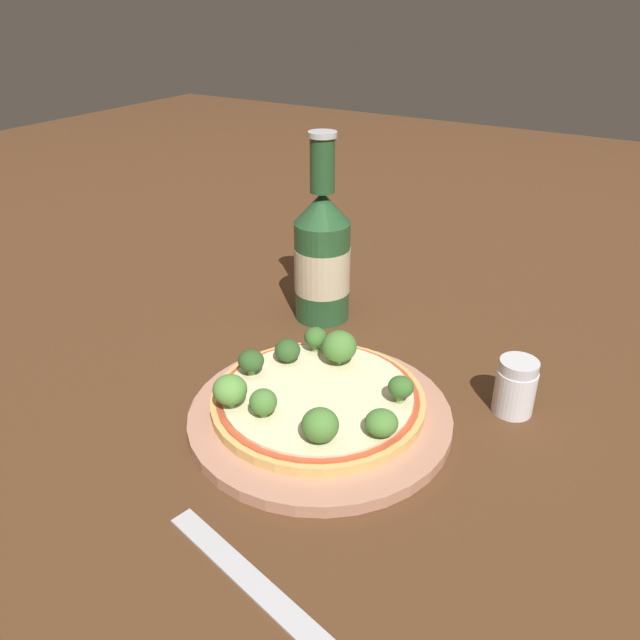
% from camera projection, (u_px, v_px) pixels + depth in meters
% --- Properties ---
extents(ground_plane, '(3.00, 3.00, 0.00)m').
position_uv_depth(ground_plane, '(314.00, 427.00, 0.60)').
color(ground_plane, '#4C2D19').
extents(plate, '(0.25, 0.25, 0.01)m').
position_uv_depth(plate, '(323.00, 417.00, 0.60)').
color(plate, tan).
rests_on(plate, ground_plane).
extents(pizza, '(0.21, 0.21, 0.01)m').
position_uv_depth(pizza, '(318.00, 398.00, 0.61)').
color(pizza, tan).
rests_on(pizza, plate).
extents(broccoli_floret_0, '(0.03, 0.03, 0.03)m').
position_uv_depth(broccoli_floret_0, '(287.00, 350.00, 0.65)').
color(broccoli_floret_0, '#7A9E5B').
rests_on(broccoli_floret_0, pizza).
extents(broccoli_floret_1, '(0.04, 0.04, 0.04)m').
position_uv_depth(broccoli_floret_1, '(339.00, 346.00, 0.64)').
color(broccoli_floret_1, '#7A9E5B').
rests_on(broccoli_floret_1, pizza).
extents(broccoli_floret_2, '(0.03, 0.03, 0.03)m').
position_uv_depth(broccoli_floret_2, '(263.00, 402.00, 0.56)').
color(broccoli_floret_2, '#7A9E5B').
rests_on(broccoli_floret_2, pizza).
extents(broccoli_floret_3, '(0.03, 0.03, 0.02)m').
position_uv_depth(broccoli_floret_3, '(382.00, 423.00, 0.54)').
color(broccoli_floret_3, '#7A9E5B').
rests_on(broccoli_floret_3, pizza).
extents(broccoli_floret_4, '(0.02, 0.02, 0.03)m').
position_uv_depth(broccoli_floret_4, '(316.00, 337.00, 0.66)').
color(broccoli_floret_4, '#7A9E5B').
rests_on(broccoli_floret_4, pizza).
extents(broccoli_floret_5, '(0.02, 0.02, 0.03)m').
position_uv_depth(broccoli_floret_5, '(401.00, 387.00, 0.58)').
color(broccoli_floret_5, '#7A9E5B').
rests_on(broccoli_floret_5, pizza).
extents(broccoli_floret_6, '(0.03, 0.03, 0.03)m').
position_uv_depth(broccoli_floret_6, '(251.00, 361.00, 0.62)').
color(broccoli_floret_6, '#7A9E5B').
rests_on(broccoli_floret_6, pizza).
extents(broccoli_floret_7, '(0.03, 0.03, 0.03)m').
position_uv_depth(broccoli_floret_7, '(320.00, 425.00, 0.53)').
color(broccoli_floret_7, '#7A9E5B').
rests_on(broccoli_floret_7, pizza).
extents(broccoli_floret_8, '(0.03, 0.03, 0.03)m').
position_uv_depth(broccoli_floret_8, '(230.00, 390.00, 0.57)').
color(broccoli_floret_8, '#7A9E5B').
rests_on(broccoli_floret_8, pizza).
extents(beer_bottle, '(0.07, 0.07, 0.23)m').
position_uv_depth(beer_bottle, '(322.00, 255.00, 0.76)').
color(beer_bottle, '#234C28').
rests_on(beer_bottle, ground_plane).
extents(pepper_shaker, '(0.04, 0.04, 0.06)m').
position_uv_depth(pepper_shaker, '(515.00, 387.00, 0.61)').
color(pepper_shaker, silver).
rests_on(pepper_shaker, ground_plane).
extents(fork, '(0.06, 0.18, 0.00)m').
position_uv_depth(fork, '(254.00, 582.00, 0.44)').
color(fork, '#B2B2B7').
rests_on(fork, ground_plane).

